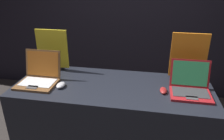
{
  "coord_description": "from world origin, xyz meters",
  "views": [
    {
      "loc": [
        0.3,
        -1.34,
        1.78
      ],
      "look_at": [
        -0.0,
        0.35,
        1.03
      ],
      "focal_mm": 35.0,
      "sensor_mm": 36.0,
      "label": 1
    }
  ],
  "objects_px": {
    "laptop_front": "(39,76)",
    "promo_stand_back": "(188,58)",
    "promo_stand_front": "(53,51)",
    "mouse_back": "(163,90)",
    "laptop_back": "(190,86)",
    "mouse_front": "(61,85)"
  },
  "relations": [
    {
      "from": "laptop_front",
      "to": "mouse_front",
      "type": "relative_size",
      "value": 3.05
    },
    {
      "from": "mouse_front",
      "to": "laptop_back",
      "type": "height_order",
      "value": "laptop_back"
    },
    {
      "from": "laptop_front",
      "to": "promo_stand_back",
      "type": "distance_m",
      "value": 1.36
    },
    {
      "from": "promo_stand_front",
      "to": "laptop_back",
      "type": "distance_m",
      "value": 1.35
    },
    {
      "from": "promo_stand_front",
      "to": "laptop_back",
      "type": "xyz_separation_m",
      "value": [
        1.32,
        -0.27,
        -0.14
      ]
    },
    {
      "from": "promo_stand_front",
      "to": "mouse_back",
      "type": "bearing_deg",
      "value": -15.46
    },
    {
      "from": "laptop_front",
      "to": "mouse_back",
      "type": "bearing_deg",
      "value": 0.67
    },
    {
      "from": "mouse_back",
      "to": "promo_stand_back",
      "type": "bearing_deg",
      "value": 54.67
    },
    {
      "from": "promo_stand_front",
      "to": "laptop_back",
      "type": "height_order",
      "value": "promo_stand_front"
    },
    {
      "from": "mouse_front",
      "to": "laptop_back",
      "type": "distance_m",
      "value": 1.1
    },
    {
      "from": "mouse_front",
      "to": "promo_stand_back",
      "type": "xyz_separation_m",
      "value": [
        1.09,
        0.37,
        0.19
      ]
    },
    {
      "from": "mouse_front",
      "to": "promo_stand_back",
      "type": "relative_size",
      "value": 0.25
    },
    {
      "from": "mouse_front",
      "to": "mouse_back",
      "type": "distance_m",
      "value": 0.88
    },
    {
      "from": "mouse_back",
      "to": "promo_stand_back",
      "type": "xyz_separation_m",
      "value": [
        0.21,
        0.3,
        0.19
      ]
    },
    {
      "from": "mouse_back",
      "to": "promo_stand_back",
      "type": "height_order",
      "value": "promo_stand_back"
    },
    {
      "from": "laptop_front",
      "to": "promo_stand_back",
      "type": "height_order",
      "value": "promo_stand_back"
    },
    {
      "from": "mouse_front",
      "to": "mouse_back",
      "type": "xyz_separation_m",
      "value": [
        0.88,
        0.07,
        -0.0
      ]
    },
    {
      "from": "mouse_front",
      "to": "mouse_back",
      "type": "bearing_deg",
      "value": 4.26
    },
    {
      "from": "promo_stand_front",
      "to": "promo_stand_back",
      "type": "xyz_separation_m",
      "value": [
        1.32,
        -0.0,
        0.01
      ]
    },
    {
      "from": "mouse_back",
      "to": "promo_stand_front",
      "type": "bearing_deg",
      "value": 164.54
    },
    {
      "from": "promo_stand_front",
      "to": "mouse_back",
      "type": "xyz_separation_m",
      "value": [
        1.1,
        -0.31,
        -0.18
      ]
    },
    {
      "from": "mouse_front",
      "to": "mouse_back",
      "type": "relative_size",
      "value": 1.0
    }
  ]
}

